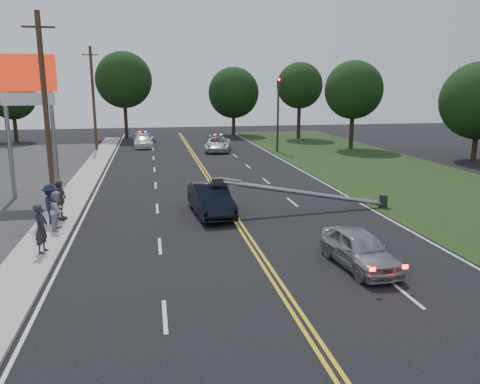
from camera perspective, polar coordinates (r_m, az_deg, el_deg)
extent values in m
plane|color=black|center=(16.00, 4.19, -10.46)|extent=(120.00, 120.00, 0.00)
cube|color=#ADA69C|center=(25.38, -20.74, -2.29)|extent=(1.80, 70.00, 0.12)
cube|color=black|center=(30.44, 24.31, -0.29)|extent=(12.00, 80.00, 0.01)
cube|color=gold|center=(25.29, -1.65, -1.61)|extent=(0.36, 80.00, 0.00)
cylinder|color=gray|center=(29.38, -26.36, 6.01)|extent=(0.24, 0.24, 7.00)
cylinder|color=gray|center=(28.83, -21.74, 6.32)|extent=(0.24, 0.24, 7.00)
cube|color=#B21F0B|center=(28.95, -24.71, 13.05)|extent=(3.20, 0.35, 2.00)
cube|color=white|center=(28.96, -24.45, 10.29)|extent=(2.80, 0.30, 0.70)
cylinder|color=#2D2D30|center=(45.91, 4.64, 9.27)|extent=(0.20, 0.20, 7.00)
cube|color=#2D2D30|center=(45.83, 4.71, 13.14)|extent=(0.28, 0.28, 0.90)
sphere|color=#FF0C07|center=(45.68, 4.78, 13.52)|extent=(0.22, 0.22, 0.22)
cylinder|color=#2D2D30|center=(25.90, 17.07, -1.06)|extent=(0.44, 0.44, 0.70)
cylinder|color=gray|center=(24.03, 7.77, -0.12)|extent=(8.90, 0.24, 1.80)
cube|color=#2D2D30|center=(22.86, -2.77, 1.32)|extent=(0.55, 0.32, 0.30)
cylinder|color=#382619|center=(26.75, -22.58, 9.04)|extent=(0.28, 0.28, 10.00)
cube|color=#382619|center=(26.87, -23.38, 17.99)|extent=(1.60, 0.10, 0.10)
cylinder|color=#382619|center=(48.49, -17.43, 10.70)|extent=(0.28, 0.28, 10.00)
cube|color=#382619|center=(48.56, -17.77, 15.65)|extent=(1.60, 0.10, 0.10)
cylinder|color=black|center=(60.14, -25.71, 6.97)|extent=(0.44, 0.44, 2.97)
sphere|color=black|center=(59.96, -26.05, 10.41)|extent=(5.19, 5.19, 5.19)
cylinder|color=black|center=(59.67, -13.74, 8.35)|extent=(0.44, 0.44, 4.07)
sphere|color=black|center=(59.52, -13.99, 13.13)|extent=(6.74, 6.74, 6.74)
cylinder|color=black|center=(61.81, -0.79, 8.43)|extent=(0.44, 0.44, 3.16)
sphere|color=black|center=(61.63, -0.80, 12.01)|extent=(6.52, 6.52, 6.52)
cylinder|color=black|center=(58.17, 7.17, 8.32)|extent=(0.44, 0.44, 3.69)
sphere|color=black|center=(58.00, 7.29, 12.76)|extent=(5.50, 5.50, 5.50)
cylinder|color=black|center=(49.39, 13.43, 7.14)|extent=(0.44, 0.44, 3.43)
sphere|color=black|center=(49.18, 13.69, 12.01)|extent=(5.80, 5.80, 5.80)
cylinder|color=black|center=(45.24, 26.72, 5.33)|extent=(0.44, 0.44, 2.95)
sphere|color=black|center=(45.00, 27.19, 9.88)|extent=(6.52, 6.52, 6.52)
imported|color=black|center=(23.35, -3.59, -0.94)|extent=(2.03, 4.79, 1.54)
imported|color=gray|center=(17.22, 14.37, -6.76)|extent=(1.90, 4.00, 1.32)
imported|color=silver|center=(46.28, -2.70, 5.83)|extent=(3.27, 5.33, 1.38)
imported|color=silver|center=(50.21, -11.75, 6.09)|extent=(1.96, 4.56, 1.31)
imported|color=#292830|center=(19.21, -23.07, -4.10)|extent=(0.60, 0.77, 1.89)
imported|color=#A6A6AB|center=(22.00, -21.32, -2.10)|extent=(0.80, 0.95, 1.73)
imported|color=#18223D|center=(23.02, -22.06, -1.37)|extent=(0.87, 1.29, 1.85)
imported|color=#594F47|center=(23.50, -21.11, -0.93)|extent=(0.78, 1.21, 1.92)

